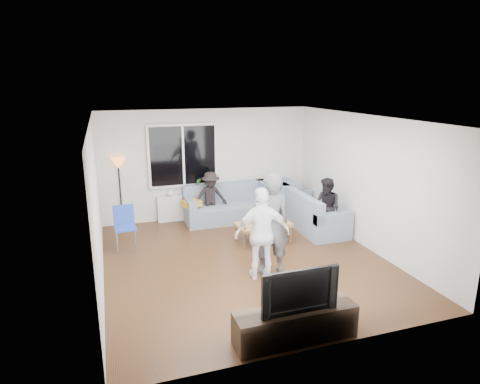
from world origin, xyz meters
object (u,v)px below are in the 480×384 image
object	(u,v)px
sofa_right_section	(312,209)
spectator_right	(327,208)
tv_console	(295,324)
floor_lamp	(120,192)
sofa_back_section	(234,203)
coffee_table	(263,232)
player_right	(262,234)
player_left	(271,224)
television	(297,288)
side_chair	(125,228)
spectator_back	(211,197)

from	to	relation	value
sofa_right_section	spectator_right	world-z (taller)	spectator_right
tv_console	floor_lamp	bearing A→B (deg)	109.69
sofa_back_section	tv_console	bearing A→B (deg)	-98.07
sofa_right_section	coffee_table	world-z (taller)	sofa_right_section
sofa_right_section	player_right	distance (m)	2.81
sofa_back_section	spectator_right	xyz separation A→B (m)	(1.53, -1.67, 0.21)
sofa_right_section	coffee_table	xyz separation A→B (m)	(-1.36, -0.46, -0.22)
player_left	television	xyz separation A→B (m)	(-0.43, -1.89, -0.15)
player_right	spectator_right	bearing A→B (deg)	-137.39
side_chair	player_left	bearing A→B (deg)	-41.36
spectator_back	spectator_right	bearing A→B (deg)	-43.23
sofa_back_section	floor_lamp	distance (m)	2.61
spectator_right	spectator_back	bearing A→B (deg)	-147.68
sofa_back_section	side_chair	distance (m)	2.75
sofa_right_section	player_right	world-z (taller)	player_right
player_left	tv_console	bearing A→B (deg)	83.24
sofa_back_section	television	distance (m)	4.83
floor_lamp	television	xyz separation A→B (m)	(1.87, -5.22, -0.05)
sofa_right_section	spectator_right	xyz separation A→B (m)	(0.00, -0.62, 0.21)
sofa_back_section	spectator_back	xyz separation A→B (m)	(-0.55, 0.03, 0.18)
side_chair	tv_console	bearing A→B (deg)	-65.96
sofa_right_section	coffee_table	distance (m)	1.45
player_left	spectator_back	bearing A→B (deg)	-78.12
coffee_table	spectator_right	size ratio (longest dim) A/B	0.86
sofa_right_section	television	xyz separation A→B (m)	(-2.20, -3.72, 0.31)
side_chair	floor_lamp	world-z (taller)	floor_lamp
floor_lamp	player_right	bearing A→B (deg)	-58.85
spectator_right	player_right	bearing A→B (deg)	-74.18
coffee_table	tv_console	bearing A→B (deg)	-104.50
spectator_right	television	bearing A→B (deg)	-53.79
sofa_back_section	player_right	xyz separation A→B (m)	(-0.45, -3.01, 0.36)
spectator_back	sofa_back_section	bearing A→B (deg)	-7.08
player_right	tv_console	xyz separation A→B (m)	(-0.23, -1.76, -0.57)
sofa_right_section	player_left	size ratio (longest dim) A/B	1.13
floor_lamp	tv_console	xyz separation A→B (m)	(1.87, -5.22, -0.56)
player_right	player_left	bearing A→B (deg)	-137.97
spectator_back	television	size ratio (longest dim) A/B	1.19
sofa_back_section	television	bearing A→B (deg)	-98.07
coffee_table	floor_lamp	size ratio (longest dim) A/B	0.71
spectator_back	player_left	bearing A→B (deg)	-88.03
sofa_right_section	player_left	distance (m)	2.59
coffee_table	side_chair	world-z (taller)	side_chair
side_chair	sofa_back_section	bearing A→B (deg)	19.54
sofa_back_section	television	world-z (taller)	television
spectator_right	spectator_back	size ratio (longest dim) A/B	1.06
sofa_back_section	floor_lamp	world-z (taller)	floor_lamp
player_left	spectator_back	distance (m)	2.94
floor_lamp	tv_console	bearing A→B (deg)	-70.31
coffee_table	spectator_back	world-z (taller)	spectator_back
sofa_right_section	floor_lamp	xyz separation A→B (m)	(-4.07, 1.50, 0.36)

